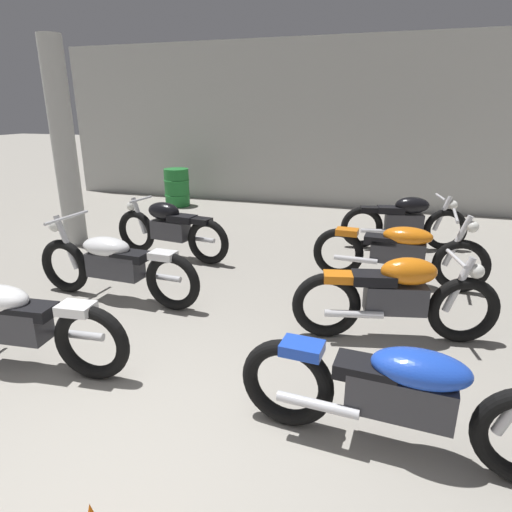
# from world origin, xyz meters

# --- Properties ---
(ground_plane) EXTENTS (60.00, 60.00, 0.00)m
(ground_plane) POSITION_xyz_m (0.00, 0.00, 0.00)
(ground_plane) COLOR gray
(back_wall) EXTENTS (13.26, 0.24, 3.60)m
(back_wall) POSITION_xyz_m (0.00, 8.45, 1.80)
(back_wall) COLOR #B2B2AD
(back_wall) RESTS_ON ground
(support_pillar) EXTENTS (0.36, 0.36, 3.20)m
(support_pillar) POSITION_xyz_m (-3.59, 4.15, 1.60)
(support_pillar) COLOR #B2B2AD
(support_pillar) RESTS_ON ground
(motorcycle_left_row_0) EXTENTS (2.17, 0.68, 0.97)m
(motorcycle_left_row_0) POSITION_xyz_m (-1.57, 0.86, 0.45)
(motorcycle_left_row_0) COLOR black
(motorcycle_left_row_0) RESTS_ON ground
(motorcycle_left_row_1) EXTENTS (2.17, 0.68, 0.97)m
(motorcycle_left_row_1) POSITION_xyz_m (-1.57, 2.36, 0.45)
(motorcycle_left_row_1) COLOR black
(motorcycle_left_row_1) RESTS_ON ground
(motorcycle_left_row_2) EXTENTS (1.97, 0.50, 0.88)m
(motorcycle_left_row_2) POSITION_xyz_m (-1.70, 3.95, 0.46)
(motorcycle_left_row_2) COLOR black
(motorcycle_left_row_2) RESTS_ON ground
(motorcycle_right_row_0) EXTENTS (2.17, 0.68, 0.97)m
(motorcycle_right_row_0) POSITION_xyz_m (1.62, 0.82, 0.45)
(motorcycle_right_row_0) COLOR black
(motorcycle_right_row_0) RESTS_ON ground
(motorcycle_right_row_1) EXTENTS (1.95, 0.66, 0.88)m
(motorcycle_right_row_1) POSITION_xyz_m (1.56, 2.38, 0.46)
(motorcycle_right_row_1) COLOR black
(motorcycle_right_row_1) RESTS_ON ground
(motorcycle_right_row_2) EXTENTS (2.17, 0.68, 0.97)m
(motorcycle_right_row_2) POSITION_xyz_m (1.57, 3.88, 0.45)
(motorcycle_right_row_2) COLOR black
(motorcycle_right_row_2) RESTS_ON ground
(motorcycle_right_row_3) EXTENTS (1.96, 0.62, 0.88)m
(motorcycle_right_row_3) POSITION_xyz_m (1.65, 5.48, 0.46)
(motorcycle_right_row_3) COLOR black
(motorcycle_right_row_3) RESTS_ON ground
(oil_drum) EXTENTS (0.59, 0.59, 0.85)m
(oil_drum) POSITION_xyz_m (-3.33, 7.34, 0.43)
(oil_drum) COLOR #1E722D
(oil_drum) RESTS_ON ground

